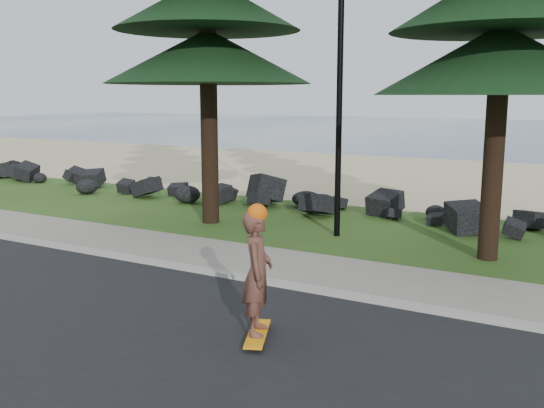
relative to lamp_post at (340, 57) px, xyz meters
The scene contains 9 objects.
ground 5.23m from the lamp_post, 90.00° to the right, with size 160.00×160.00×0.00m, color #304C17.
road 8.74m from the lamp_post, 90.00° to the right, with size 160.00×7.00×0.02m, color black.
kerb 5.79m from the lamp_post, 90.00° to the right, with size 160.00×0.20×0.10m, color #A7A296.
sidewalk 5.08m from the lamp_post, 90.00° to the right, with size 160.00×2.00×0.08m, color gray.
beach_sand 12.03m from the lamp_post, 90.00° to the left, with size 160.00×15.00×0.01m, color tan.
ocean 47.98m from the lamp_post, 90.00° to the left, with size 160.00×58.00×0.01m, color #3F5979.
seawall_boulders 4.78m from the lamp_post, 90.00° to the left, with size 60.00×2.40×1.10m, color black, non-canonical shape.
lamp_post is the anchor object (origin of this frame).
skateboarder 7.23m from the lamp_post, 76.19° to the right, with size 0.62×1.02×1.87m.
Camera 1 is at (5.53, -9.79, 3.28)m, focal length 40.00 mm.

